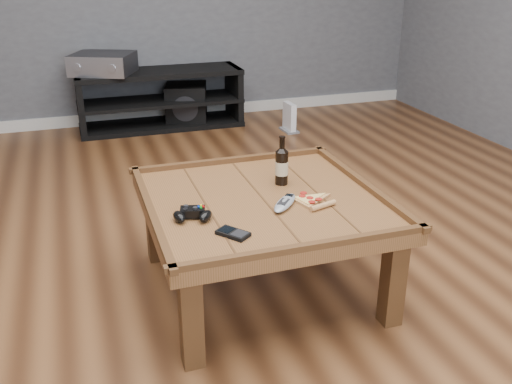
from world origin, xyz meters
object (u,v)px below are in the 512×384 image
object	(u,v)px
media_console	(160,99)
beer_bottle	(282,165)
pizza_slice	(312,201)
game_controller	(192,214)
smartphone	(233,233)
av_receiver	(103,64)
subwoofer	(186,104)
game_console	(289,119)
coffee_table	(263,211)
remote_control	(285,203)

from	to	relation	value
media_console	beer_bottle	world-z (taller)	beer_bottle
media_console	pizza_slice	size ratio (longest dim) A/B	5.37
game_controller	smartphone	bearing A→B (deg)	-43.34
beer_bottle	game_controller	xyz separation A→B (m)	(-0.47, -0.24, -0.07)
av_receiver	smartphone	bearing A→B (deg)	-61.17
av_receiver	subwoofer	distance (m)	0.80
game_console	subwoofer	bearing A→B (deg)	142.74
coffee_table	game_console	xyz separation A→B (m)	(1.02, 2.27, -0.28)
smartphone	av_receiver	distance (m)	3.05
game_controller	smartphone	distance (m)	0.22
coffee_table	av_receiver	distance (m)	2.79
game_controller	av_receiver	size ratio (longest dim) A/B	0.29
coffee_table	media_console	size ratio (longest dim) A/B	0.74
media_console	remote_control	distance (m)	2.86
av_receiver	coffee_table	bearing A→B (deg)	-56.22
pizza_slice	remote_control	xyz separation A→B (m)	(-0.12, 0.00, 0.01)
av_receiver	game_console	xyz separation A→B (m)	(1.47, -0.48, -0.47)
media_console	pizza_slice	world-z (taller)	media_console
smartphone	game_controller	bearing A→B (deg)	84.56
pizza_slice	smartphone	distance (m)	0.45
pizza_slice	game_console	bearing A→B (deg)	53.96
beer_bottle	av_receiver	size ratio (longest dim) A/B	0.38
beer_bottle	pizza_slice	size ratio (longest dim) A/B	0.88
coffee_table	remote_control	size ratio (longest dim) A/B	5.28
media_console	game_console	distance (m)	1.14
coffee_table	game_controller	bearing A→B (deg)	-162.12
game_controller	pizza_slice	distance (m)	0.52
subwoofer	game_console	xyz separation A→B (m)	(0.78, -0.53, -0.06)
remote_control	av_receiver	xyz separation A→B (m)	(-0.52, 2.85, 0.12)
smartphone	remote_control	distance (m)	0.34
pizza_slice	subwoofer	world-z (taller)	pizza_slice
media_console	game_console	xyz separation A→B (m)	(1.02, -0.48, -0.13)
coffee_table	game_console	size ratio (longest dim) A/B	4.16
coffee_table	remote_control	world-z (taller)	remote_control
beer_bottle	subwoofer	world-z (taller)	beer_bottle
pizza_slice	subwoofer	bearing A→B (deg)	72.31
game_console	pizza_slice	bearing A→B (deg)	-112.56
beer_bottle	pizza_slice	world-z (taller)	beer_bottle
smartphone	av_receiver	world-z (taller)	av_receiver
game_console	av_receiver	bearing A→B (deg)	158.93
smartphone	subwoofer	distance (m)	3.14
coffee_table	game_console	distance (m)	2.50
coffee_table	media_console	distance (m)	2.75
av_receiver	subwoofer	bearing A→B (deg)	28.87
media_console	av_receiver	bearing A→B (deg)	-179.29
coffee_table	media_console	world-z (taller)	media_console
pizza_slice	remote_control	size ratio (longest dim) A/B	1.34
media_console	remote_control	bearing A→B (deg)	-88.73
beer_bottle	remote_control	size ratio (longest dim) A/B	1.17
smartphone	subwoofer	bearing A→B (deg)	44.00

